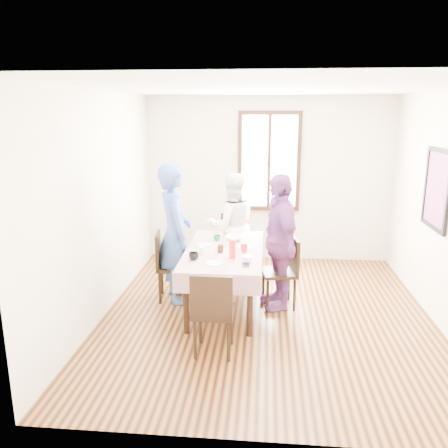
{
  "coord_description": "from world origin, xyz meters",
  "views": [
    {
      "loc": [
        -0.05,
        -5.19,
        2.45
      ],
      "look_at": [
        -0.55,
        0.16,
        1.1
      ],
      "focal_mm": 36.17,
      "sensor_mm": 36.0,
      "label": 1
    }
  ],
  "objects": [
    {
      "name": "back_wall",
      "position": [
        0.0,
        2.25,
        1.35
      ],
      "size": [
        4.0,
        0.0,
        4.0
      ],
      "primitive_type": "plane",
      "rotation": [
        1.57,
        0.0,
        0.0
      ],
      "color": "beige",
      "rests_on": "ground"
    },
    {
      "name": "chair_right",
      "position": [
        0.15,
        0.27,
        0.46
      ],
      "size": [
        0.48,
        0.48,
        0.91
      ],
      "primitive_type": "cube",
      "rotation": [
        0.0,
        0.0,
        1.74
      ],
      "color": "black",
      "rests_on": "ground"
    },
    {
      "name": "person_left",
      "position": [
        -1.22,
        0.37,
        0.91
      ],
      "size": [
        0.65,
        0.78,
        1.81
      ],
      "primitive_type": "imported",
      "rotation": [
        0.0,
        0.0,
        1.96
      ],
      "color": "#36559B",
      "rests_on": "ground"
    },
    {
      "name": "art_poster",
      "position": [
        1.98,
        0.3,
        1.55
      ],
      "size": [
        0.04,
        0.76,
        0.96
      ],
      "primitive_type": "cube",
      "color": "red",
      "rests_on": "right_wall"
    },
    {
      "name": "plate_right",
      "position": [
        -0.29,
        0.32,
        0.77
      ],
      "size": [
        0.2,
        0.2,
        0.01
      ],
      "primitive_type": "cylinder",
      "color": "white",
      "rests_on": "tablecloth"
    },
    {
      "name": "chair_far",
      "position": [
        -0.55,
        1.38,
        0.46
      ],
      "size": [
        0.48,
        0.48,
        0.91
      ],
      "primitive_type": "cube",
      "rotation": [
        0.0,
        0.0,
        2.99
      ],
      "color": "black",
      "rests_on": "ground"
    },
    {
      "name": "right_wall",
      "position": [
        2.0,
        0.0,
        1.35
      ],
      "size": [
        0.0,
        4.5,
        4.5
      ],
      "primitive_type": "plane",
      "rotation": [
        1.57,
        0.0,
        -1.57
      ],
      "color": "beige",
      "rests_on": "ground"
    },
    {
      "name": "serving_bowl",
      "position": [
        -0.45,
        0.62,
        0.79
      ],
      "size": [
        0.31,
        0.31,
        0.06
      ],
      "primitive_type": "imported",
      "rotation": [
        0.0,
        0.0,
        -0.42
      ],
      "color": "white",
      "rests_on": "tablecloth"
    },
    {
      "name": "plate_near",
      "position": [
        -0.61,
        -0.36,
        0.77
      ],
      "size": [
        0.2,
        0.2,
        0.01
      ],
      "primitive_type": "cylinder",
      "color": "white",
      "rests_on": "tablecloth"
    },
    {
      "name": "chair_near",
      "position": [
        -0.55,
        -0.96,
        0.46
      ],
      "size": [
        0.43,
        0.43,
        0.91
      ],
      "primitive_type": "cube",
      "rotation": [
        0.0,
        0.0,
        -0.02
      ],
      "color": "black",
      "rests_on": "ground"
    },
    {
      "name": "mug_black",
      "position": [
        -0.86,
        -0.25,
        0.81
      ],
      "size": [
        0.13,
        0.13,
        0.09
      ],
      "primitive_type": "imported",
      "rotation": [
        0.0,
        0.0,
        -0.19
      ],
      "color": "black",
      "rests_on": "tablecloth"
    },
    {
      "name": "butter_tub",
      "position": [
        -0.24,
        -0.25,
        0.79
      ],
      "size": [
        0.11,
        0.11,
        0.06
      ],
      "primitive_type": "cylinder",
      "color": "white",
      "rests_on": "tablecloth"
    },
    {
      "name": "flower_vase",
      "position": [
        -0.55,
        0.28,
        0.84
      ],
      "size": [
        0.07,
        0.07,
        0.15
      ],
      "primitive_type": "cylinder",
      "color": "silver",
      "rests_on": "tablecloth"
    },
    {
      "name": "person_right",
      "position": [
        0.13,
        0.27,
        0.86
      ],
      "size": [
        0.67,
        1.08,
        1.72
      ],
      "primitive_type": "imported",
      "rotation": [
        0.0,
        0.0,
        -1.31
      ],
      "color": "#6C3676",
      "rests_on": "ground"
    },
    {
      "name": "butter_lid",
      "position": [
        -0.24,
        -0.25,
        0.82
      ],
      "size": [
        0.12,
        0.12,
        0.01
      ],
      "primitive_type": "cylinder",
      "color": "blue",
      "rests_on": "butter_tub"
    },
    {
      "name": "mug_flag",
      "position": [
        -0.3,
        0.12,
        0.81
      ],
      "size": [
        0.14,
        0.14,
        0.09
      ],
      "primitive_type": "imported",
      "rotation": [
        0.0,
        0.0,
        0.94
      ],
      "color": "red",
      "rests_on": "tablecloth"
    },
    {
      "name": "chair_left",
      "position": [
        -1.24,
        0.37,
        0.46
      ],
      "size": [
        0.48,
        0.48,
        0.91
      ],
      "primitive_type": "cube",
      "rotation": [
        0.0,
        0.0,
        -1.43
      ],
      "color": "black",
      "rests_on": "ground"
    },
    {
      "name": "plate_far",
      "position": [
        -0.57,
        0.89,
        0.77
      ],
      "size": [
        0.2,
        0.2,
        0.01
      ],
      "primitive_type": "cylinder",
      "color": "white",
      "rests_on": "tablecloth"
    },
    {
      "name": "person_far",
      "position": [
        -0.55,
        1.36,
        0.79
      ],
      "size": [
        0.91,
        0.81,
        1.57
      ],
      "primitive_type": "imported",
      "rotation": [
        0.0,
        0.0,
        3.46
      ],
      "color": "white",
      "rests_on": "ground"
    },
    {
      "name": "dining_table",
      "position": [
        -0.55,
        0.21,
        0.38
      ],
      "size": [
        0.83,
        1.7,
        0.75
      ],
      "primitive_type": "cube",
      "color": "black",
      "rests_on": "ground"
    },
    {
      "name": "ground",
      "position": [
        0.0,
        0.0,
        0.0
      ],
      "size": [
        4.5,
        4.5,
        0.0
      ],
      "primitive_type": "plane",
      "color": "black",
      "rests_on": "ground"
    },
    {
      "name": "window_pane",
      "position": [
        0.0,
        2.24,
        1.65
      ],
      "size": [
        0.9,
        0.02,
        1.5
      ],
      "primitive_type": "cube",
      "color": "white",
      "rests_on": "back_wall"
    },
    {
      "name": "smartphone",
      "position": [
        -0.25,
        -0.38,
        0.77
      ],
      "size": [
        0.08,
        0.15,
        0.01
      ],
      "primitive_type": "cube",
      "color": "black",
      "rests_on": "tablecloth"
    },
    {
      "name": "jam_jar",
      "position": [
        -0.58,
        0.07,
        0.81
      ],
      "size": [
        0.07,
        0.07,
        0.1
      ],
      "primitive_type": "cylinder",
      "color": "black",
      "rests_on": "tablecloth"
    },
    {
      "name": "mug_green",
      "position": [
        -0.68,
        0.59,
        0.8
      ],
      "size": [
        0.11,
        0.11,
        0.07
      ],
      "primitive_type": "imported",
      "rotation": [
        0.0,
        0.0,
        -0.21
      ],
      "color": "#0C7226",
      "rests_on": "tablecloth"
    },
    {
      "name": "tablecloth",
      "position": [
        -0.55,
        0.21,
        0.76
      ],
      "size": [
        0.95,
        1.82,
        0.01
      ],
      "primitive_type": "cube",
      "color": "#4F030F",
      "rests_on": "dining_table"
    },
    {
      "name": "plate_left",
      "position": [
        -0.83,
        0.34,
        0.77
      ],
      "size": [
        0.2,
        0.2,
        0.01
      ],
      "primitive_type": "cylinder",
      "color": "white",
      "rests_on": "tablecloth"
    },
    {
      "name": "drinking_glass",
      "position": [
        -0.8,
        -0.05,
        0.81
      ],
      "size": [
        0.07,
        0.07,
        0.09
      ],
      "primitive_type": "cylinder",
      "color": "silver",
      "rests_on": "tablecloth"
    },
    {
      "name": "flower_bunch",
      "position": [
        -0.55,
        0.28,
        0.96
      ],
      "size": [
        0.09,
        0.09,
        0.1
      ],
      "primitive_type": null,
      "color": "yellow",
      "rests_on": "flower_vase"
    },
    {
      "name": "juice_carton",
      "position": [
        -0.42,
        -0.14,
        0.88
      ],
      "size": [
        0.07,
        0.07,
        0.23
      ],
      "primitive_type": "cube",
      "color": "red",
      "rests_on": "tablecloth"
    },
    {
      "name": "window_frame",
      "position": [
        0.0,
        2.23,
        1.65
      ],
      "size": [
        1.02,
        0.06,
        1.62
      ],
      "primitive_type": "cube",
      "color": "black",
      "rests_on": "back_wall"
    }
  ]
}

